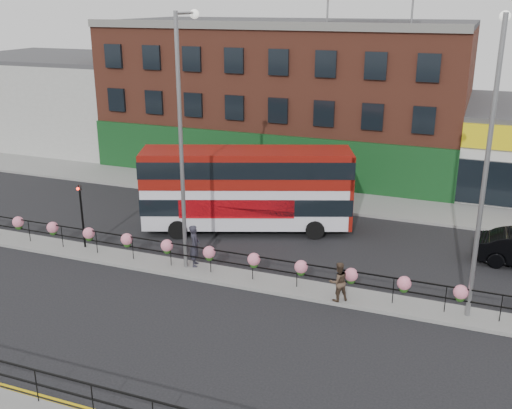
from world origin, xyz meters
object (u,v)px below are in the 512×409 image
(pedestrian_a, at_px, (195,246))
(lamp_column_west, at_px, (183,122))
(pedestrian_b, at_px, (338,282))
(double_decker_bus, at_px, (247,182))
(lamp_column_east, at_px, (489,146))

(pedestrian_a, height_order, lamp_column_west, lamp_column_west)
(pedestrian_b, relative_size, lamp_column_west, 0.15)
(double_decker_bus, xyz_separation_m, pedestrian_b, (6.43, -6.27, -1.72))
(lamp_column_west, bearing_deg, pedestrian_a, 0.38)
(double_decker_bus, relative_size, lamp_column_west, 0.99)
(double_decker_bus, relative_size, pedestrian_a, 5.69)
(pedestrian_a, relative_size, lamp_column_west, 0.17)
(pedestrian_a, bearing_deg, lamp_column_west, 70.20)
(pedestrian_a, distance_m, lamp_column_west, 5.63)
(double_decker_bus, xyz_separation_m, lamp_column_west, (-0.78, -5.32, 4.05))
(double_decker_bus, height_order, lamp_column_east, lamp_column_east)
(double_decker_bus, bearing_deg, pedestrian_a, -94.82)
(double_decker_bus, distance_m, lamp_column_west, 6.73)
(double_decker_bus, distance_m, pedestrian_b, 9.14)
(lamp_column_east, bearing_deg, lamp_column_west, 179.67)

